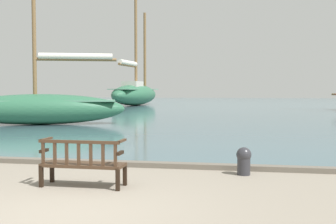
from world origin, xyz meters
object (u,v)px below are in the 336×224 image
(sailboat_outer_starboard, at_px, (40,106))
(mooring_bollard, at_px, (244,160))
(park_bench, at_px, (83,163))
(sailboat_distant_harbor, at_px, (135,93))

(sailboat_outer_starboard, height_order, mooring_bollard, sailboat_outer_starboard)
(sailboat_outer_starboard, bearing_deg, mooring_bollard, -46.16)
(park_bench, height_order, sailboat_distant_harbor, sailboat_distant_harbor)
(mooring_bollard, bearing_deg, sailboat_outer_starboard, 133.84)
(park_bench, xyz_separation_m, sailboat_distant_harbor, (-9.00, 38.70, 1.02))
(sailboat_distant_harbor, bearing_deg, mooring_bollard, -71.97)
(sailboat_outer_starboard, relative_size, mooring_bollard, 16.50)
(sailboat_distant_harbor, height_order, mooring_bollard, sailboat_distant_harbor)
(park_bench, xyz_separation_m, mooring_bollard, (3.05, 1.69, -0.14))
(park_bench, height_order, mooring_bollard, park_bench)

